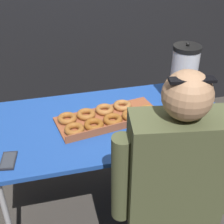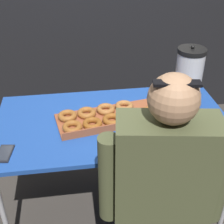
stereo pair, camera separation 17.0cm
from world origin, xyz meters
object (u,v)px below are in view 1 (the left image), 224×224
cell_phone (8,161)px  person_seated (172,197)px  donut_box (107,117)px  coffee_urn (184,76)px

cell_phone → person_seated: 0.88m
donut_box → coffee_urn: coffee_urn is taller
coffee_urn → cell_phone: size_ratio=2.86×
cell_phone → person_seated: person_seated is taller
donut_box → cell_phone: (-0.60, -0.26, -0.02)m
coffee_urn → cell_phone: bearing=-163.2°
coffee_urn → person_seated: person_seated is taller
donut_box → cell_phone: size_ratio=4.54×
donut_box → person_seated: person_seated is taller
person_seated → donut_box: bearing=-64.2°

